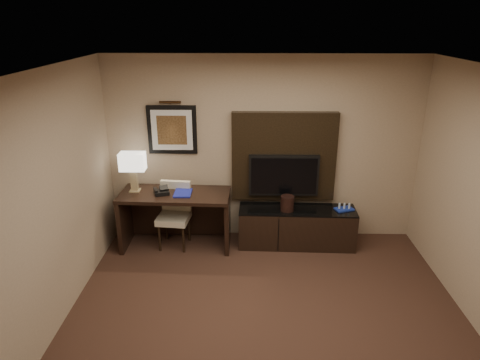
{
  "coord_description": "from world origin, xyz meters",
  "views": [
    {
      "loc": [
        -0.22,
        -3.44,
        3.16
      ],
      "look_at": [
        -0.32,
        1.8,
        1.15
      ],
      "focal_mm": 32.0,
      "sensor_mm": 36.0,
      "label": 1
    }
  ],
  "objects_px": {
    "credenza": "(296,227)",
    "tv": "(284,175)",
    "desk_chair": "(174,217)",
    "desk_phone": "(162,191)",
    "desk": "(176,220)",
    "ice_bucket": "(287,203)",
    "table_lamp": "(133,171)",
    "minibar_tray": "(344,207)"
  },
  "relations": [
    {
      "from": "credenza",
      "to": "desk_chair",
      "type": "bearing_deg",
      "value": -176.36
    },
    {
      "from": "credenza",
      "to": "desk_phone",
      "type": "xyz_separation_m",
      "value": [
        -1.92,
        -0.08,
        0.59
      ]
    },
    {
      "from": "tv",
      "to": "desk_phone",
      "type": "bearing_deg",
      "value": -170.99
    },
    {
      "from": "desk_chair",
      "to": "table_lamp",
      "type": "xyz_separation_m",
      "value": [
        -0.54,
        0.08,
        0.67
      ]
    },
    {
      "from": "desk_chair",
      "to": "minibar_tray",
      "type": "relative_size",
      "value": 3.56
    },
    {
      "from": "desk_phone",
      "to": "ice_bucket",
      "type": "relative_size",
      "value": 0.91
    },
    {
      "from": "desk_chair",
      "to": "minibar_tray",
      "type": "distance_m",
      "value": 2.45
    },
    {
      "from": "desk",
      "to": "desk_phone",
      "type": "distance_m",
      "value": 0.5
    },
    {
      "from": "credenza",
      "to": "ice_bucket",
      "type": "bearing_deg",
      "value": -163.93
    },
    {
      "from": "credenza",
      "to": "desk_chair",
      "type": "relative_size",
      "value": 1.83
    },
    {
      "from": "ice_bucket",
      "to": "minibar_tray",
      "type": "relative_size",
      "value": 0.84
    },
    {
      "from": "tv",
      "to": "desk_phone",
      "type": "xyz_separation_m",
      "value": [
        -1.72,
        -0.27,
        -0.14
      ]
    },
    {
      "from": "desk",
      "to": "tv",
      "type": "relative_size",
      "value": 1.55
    },
    {
      "from": "desk",
      "to": "minibar_tray",
      "type": "height_order",
      "value": "desk"
    },
    {
      "from": "desk_chair",
      "to": "desk_phone",
      "type": "bearing_deg",
      "value": -165.86
    },
    {
      "from": "desk",
      "to": "credenza",
      "type": "height_order",
      "value": "desk"
    },
    {
      "from": "ice_bucket",
      "to": "table_lamp",
      "type": "bearing_deg",
      "value": 178.53
    },
    {
      "from": "desk",
      "to": "ice_bucket",
      "type": "bearing_deg",
      "value": 2.61
    },
    {
      "from": "tv",
      "to": "ice_bucket",
      "type": "relative_size",
      "value": 4.66
    },
    {
      "from": "desk",
      "to": "ice_bucket",
      "type": "distance_m",
      "value": 1.62
    },
    {
      "from": "tv",
      "to": "table_lamp",
      "type": "distance_m",
      "value": 2.13
    },
    {
      "from": "ice_bucket",
      "to": "desk",
      "type": "bearing_deg",
      "value": -179.63
    },
    {
      "from": "desk",
      "to": "desk_chair",
      "type": "bearing_deg",
      "value": -155.18
    },
    {
      "from": "tv",
      "to": "minibar_tray",
      "type": "bearing_deg",
      "value": -13.06
    },
    {
      "from": "tv",
      "to": "desk_phone",
      "type": "height_order",
      "value": "tv"
    },
    {
      "from": "table_lamp",
      "to": "desk_phone",
      "type": "height_order",
      "value": "table_lamp"
    },
    {
      "from": "desk_phone",
      "to": "minibar_tray",
      "type": "height_order",
      "value": "desk_phone"
    },
    {
      "from": "desk_chair",
      "to": "table_lamp",
      "type": "height_order",
      "value": "table_lamp"
    },
    {
      "from": "tv",
      "to": "ice_bucket",
      "type": "bearing_deg",
      "value": -78.99
    },
    {
      "from": "table_lamp",
      "to": "ice_bucket",
      "type": "xyz_separation_m",
      "value": [
        2.17,
        -0.06,
        -0.45
      ]
    },
    {
      "from": "desk",
      "to": "tv",
      "type": "bearing_deg",
      "value": 11.04
    },
    {
      "from": "desk",
      "to": "ice_bucket",
      "type": "xyz_separation_m",
      "value": [
        1.59,
        0.01,
        0.27
      ]
    },
    {
      "from": "tv",
      "to": "table_lamp",
      "type": "relative_size",
      "value": 1.68
    },
    {
      "from": "desk_chair",
      "to": "desk_phone",
      "type": "height_order",
      "value": "desk_phone"
    },
    {
      "from": "desk",
      "to": "tv",
      "type": "height_order",
      "value": "tv"
    },
    {
      "from": "desk_phone",
      "to": "minibar_tray",
      "type": "bearing_deg",
      "value": -18.23
    },
    {
      "from": "credenza",
      "to": "tv",
      "type": "distance_m",
      "value": 0.78
    },
    {
      "from": "table_lamp",
      "to": "desk_chair",
      "type": "bearing_deg",
      "value": -8.23
    },
    {
      "from": "desk_chair",
      "to": "desk_phone",
      "type": "relative_size",
      "value": 4.65
    },
    {
      "from": "desk_phone",
      "to": "minibar_tray",
      "type": "xyz_separation_m",
      "value": [
        2.59,
        0.07,
        -0.26
      ]
    },
    {
      "from": "desk_phone",
      "to": "table_lamp",
      "type": "bearing_deg",
      "value": 146.2
    },
    {
      "from": "desk",
      "to": "tv",
      "type": "xyz_separation_m",
      "value": [
        1.55,
        0.24,
        0.6
      ]
    }
  ]
}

